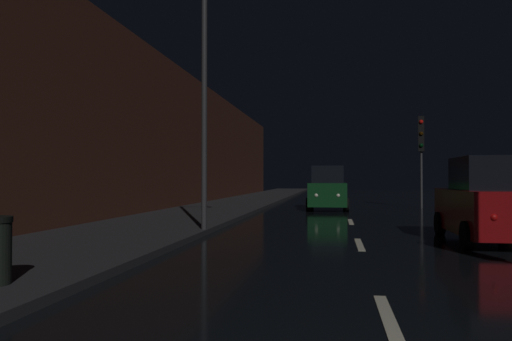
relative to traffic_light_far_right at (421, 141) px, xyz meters
The scene contains 8 objects.
ground 5.44m from the traffic_light_far_right, behind, with size 25.12×84.00×0.02m, color black.
sidewalk_left 11.00m from the traffic_light_far_right, behind, with size 4.40×84.00×0.15m, color #28282B.
building_facade_left 13.53m from the traffic_light_far_right, 164.29° to the right, with size 0.80×63.00×7.45m, color #472319.
lane_centerline 7.60m from the traffic_light_far_right, 127.31° to the right, with size 0.16×32.42×0.01m.
traffic_light_far_right is the anchor object (origin of this frame).
streetlamp_overhead 16.10m from the traffic_light_far_right, 119.66° to the right, with size 1.70×0.44×8.48m.
car_approaching_headlights 5.93m from the traffic_light_far_right, 158.75° to the right, with size 2.05×4.44×2.24m.
car_parked_right_near 14.50m from the traffic_light_far_right, 93.20° to the right, with size 1.97×4.26×2.15m.
Camera 1 is at (-0.61, -2.73, 1.61)m, focal length 34.29 mm.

